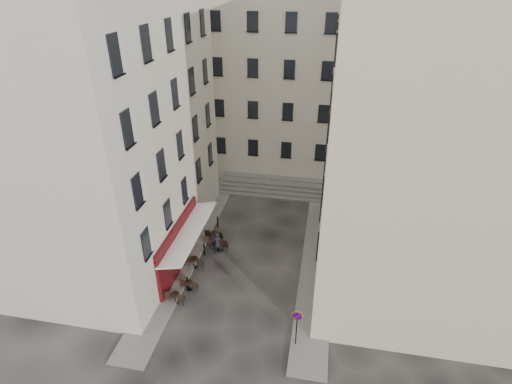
% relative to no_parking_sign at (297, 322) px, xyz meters
% --- Properties ---
extents(ground, '(90.00, 90.00, 0.00)m').
position_rel_no_parking_sign_xyz_m(ground, '(-3.76, 4.04, -1.72)').
color(ground, black).
rests_on(ground, ground).
extents(sidewalk_left, '(2.00, 22.00, 0.12)m').
position_rel_no_parking_sign_xyz_m(sidewalk_left, '(-8.26, 8.04, -1.66)').
color(sidewalk_left, slate).
rests_on(sidewalk_left, ground).
extents(sidewalk_right, '(2.00, 18.00, 0.12)m').
position_rel_no_parking_sign_xyz_m(sidewalk_right, '(0.74, 7.04, -1.66)').
color(sidewalk_right, slate).
rests_on(sidewalk_right, ground).
extents(building_left, '(12.20, 16.20, 20.60)m').
position_rel_no_parking_sign_xyz_m(building_left, '(-14.26, 7.04, 8.58)').
color(building_left, beige).
rests_on(building_left, ground).
extents(building_right, '(12.20, 14.20, 18.60)m').
position_rel_no_parking_sign_xyz_m(building_right, '(6.74, 7.54, 7.58)').
color(building_right, beige).
rests_on(building_right, ground).
extents(building_back, '(18.20, 10.20, 18.60)m').
position_rel_no_parking_sign_xyz_m(building_back, '(-4.76, 23.04, 7.58)').
color(building_back, beige).
rests_on(building_back, ground).
extents(cafe_storefront, '(1.74, 7.30, 3.50)m').
position_rel_no_parking_sign_xyz_m(cafe_storefront, '(-8.08, 5.04, 0.15)').
color(cafe_storefront, '#40090D').
rests_on(cafe_storefront, ground).
extents(stone_steps, '(9.00, 3.15, 0.80)m').
position_rel_no_parking_sign_xyz_m(stone_steps, '(-3.76, 16.61, -1.32)').
color(stone_steps, slate).
rests_on(stone_steps, ground).
extents(bollard_near, '(0.12, 0.12, 0.98)m').
position_rel_no_parking_sign_xyz_m(bollard_near, '(-7.01, 3.04, -1.20)').
color(bollard_near, black).
rests_on(bollard_near, ground).
extents(bollard_mid, '(0.12, 0.12, 0.98)m').
position_rel_no_parking_sign_xyz_m(bollard_mid, '(-7.01, 6.54, -1.20)').
color(bollard_mid, black).
rests_on(bollard_mid, ground).
extents(bollard_far, '(0.12, 0.12, 0.98)m').
position_rel_no_parking_sign_xyz_m(bollard_far, '(-7.01, 10.04, -1.20)').
color(bollard_far, black).
rests_on(bollard_far, ground).
extents(no_parking_sign, '(0.56, 0.11, 2.43)m').
position_rel_no_parking_sign_xyz_m(no_parking_sign, '(0.00, 0.00, 0.00)').
color(no_parking_sign, black).
rests_on(no_parking_sign, ground).
extents(bistro_table_a, '(1.20, 0.56, 0.84)m').
position_rel_no_parking_sign_xyz_m(bistro_table_a, '(-7.36, 1.80, -1.29)').
color(bistro_table_a, black).
rests_on(bistro_table_a, ground).
extents(bistro_table_b, '(1.13, 0.53, 0.79)m').
position_rel_no_parking_sign_xyz_m(bistro_table_b, '(-6.90, 3.00, -1.32)').
color(bistro_table_b, black).
rests_on(bistro_table_b, ground).
extents(bistro_table_c, '(1.34, 0.63, 0.94)m').
position_rel_no_parking_sign_xyz_m(bistro_table_c, '(-7.29, 5.11, -1.24)').
color(bistro_table_c, black).
rests_on(bistro_table_c, ground).
extents(bistro_table_d, '(1.40, 0.65, 0.98)m').
position_rel_no_parking_sign_xyz_m(bistro_table_d, '(-6.18, 7.28, -1.22)').
color(bistro_table_d, black).
rests_on(bistro_table_d, ground).
extents(bistro_table_e, '(1.33, 0.63, 0.94)m').
position_rel_no_parking_sign_xyz_m(bistro_table_e, '(-6.78, 8.26, -1.24)').
color(bistro_table_e, black).
rests_on(bistro_table_e, ground).
extents(pedestrian, '(0.73, 0.63, 1.69)m').
position_rel_no_parking_sign_xyz_m(pedestrian, '(-6.18, 6.95, -0.88)').
color(pedestrian, black).
rests_on(pedestrian, ground).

